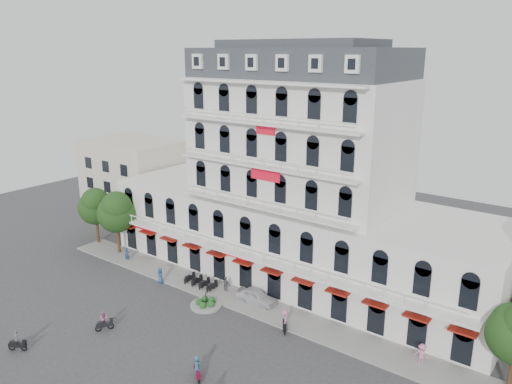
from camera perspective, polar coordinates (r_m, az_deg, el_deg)
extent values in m
plane|color=#38383A|center=(46.12, -8.10, -16.75)|extent=(120.00, 120.00, 0.00)
cube|color=gray|center=(51.86, -0.92, -12.52)|extent=(53.00, 4.00, 0.16)
cube|color=silver|center=(56.73, 4.67, -5.07)|extent=(45.00, 14.00, 9.00)
cube|color=silver|center=(53.78, 4.93, 5.93)|extent=(22.00, 12.00, 13.00)
cube|color=#2D3035|center=(52.99, 5.14, 14.48)|extent=(21.56, 11.76, 3.00)
cube|color=#2D3035|center=(52.97, 5.20, 16.54)|extent=(15.84, 8.64, 0.80)
cube|color=maroon|center=(51.40, 0.10, -8.53)|extent=(40.50, 1.00, 0.15)
cube|color=red|center=(49.32, 1.07, 2.11)|extent=(3.50, 0.10, 1.40)
cube|color=beige|center=(76.98, -13.65, 1.35)|extent=(14.00, 10.00, 12.00)
cylinder|color=gray|center=(51.55, -5.72, -12.74)|extent=(3.20, 3.20, 0.24)
cylinder|color=black|center=(51.19, -5.75, -11.97)|extent=(0.08, 0.08, 1.40)
sphere|color=#194918|center=(50.98, -5.14, -12.65)|extent=(0.70, 0.70, 0.70)
sphere|color=#194918|center=(51.69, -5.04, -12.22)|extent=(0.70, 0.70, 0.70)
sphere|color=#194918|center=(52.01, -5.88, -12.06)|extent=(0.70, 0.70, 0.70)
sphere|color=#194918|center=(51.49, -6.52, -12.38)|extent=(0.70, 0.70, 0.70)
sphere|color=#194918|center=(50.85, -6.09, -12.76)|extent=(0.70, 0.70, 0.70)
cylinder|color=#382314|center=(69.40, -17.65, -4.22)|extent=(0.36, 0.36, 3.52)
sphere|color=black|center=(68.41, -17.87, -1.71)|extent=(4.48, 4.48, 4.48)
sphere|color=black|center=(67.55, -17.91, -1.00)|extent=(3.52, 3.52, 3.52)
sphere|color=black|center=(68.70, -17.91, -1.07)|extent=(3.20, 3.20, 3.20)
cylinder|color=#382314|center=(65.26, -15.43, -5.22)|extent=(0.36, 0.36, 3.74)
sphere|color=black|center=(64.15, -15.65, -2.39)|extent=(4.76, 4.76, 4.76)
sphere|color=black|center=(63.27, -15.66, -1.59)|extent=(3.74, 3.74, 3.74)
sphere|color=black|center=(64.42, -15.70, -1.68)|extent=(3.40, 3.40, 3.40)
cylinder|color=#382314|center=(43.74, 27.10, -17.86)|extent=(0.36, 0.36, 3.43)
imported|color=silver|center=(51.53, 0.02, -11.86)|extent=(4.52, 1.98, 1.52)
cube|color=black|center=(48.94, -25.60, -15.48)|extent=(1.46, 1.09, 0.35)
torus|color=black|center=(48.81, -24.98, -15.86)|extent=(0.57, 0.42, 0.60)
torus|color=black|center=(49.34, -26.13, -15.65)|extent=(0.57, 0.42, 0.60)
imported|color=#505257|center=(48.62, -25.69, -14.84)|extent=(0.64, 0.58, 1.47)
cube|color=black|center=(49.25, -16.94, -14.31)|extent=(1.04, 1.48, 0.35)
torus|color=black|center=(49.42, -16.26, -14.50)|extent=(0.40, 0.58, 0.60)
torus|color=black|center=(49.34, -17.57, -14.67)|extent=(0.40, 0.58, 0.60)
imported|color=#C86AA5|center=(48.93, -17.00, -13.66)|extent=(0.85, 0.91, 1.49)
cube|color=maroon|center=(41.58, -6.73, -19.85)|extent=(1.42, 1.17, 0.35)
torus|color=black|center=(42.18, -6.86, -19.72)|extent=(0.56, 0.45, 0.60)
torus|color=black|center=(41.30, -6.56, -20.58)|extent=(0.56, 0.45, 0.60)
imported|color=#2A597E|center=(41.18, -6.76, -19.06)|extent=(0.93, 0.87, 1.59)
cube|color=black|center=(47.17, 3.29, -15.01)|extent=(1.14, 1.43, 0.35)
torus|color=black|center=(46.84, 3.29, -15.64)|extent=(0.44, 0.56, 0.60)
torus|color=black|center=(47.78, 3.27, -14.95)|extent=(0.44, 0.56, 0.60)
imported|color=pink|center=(46.81, 3.30, -14.26)|extent=(1.10, 1.21, 1.63)
imported|color=navy|center=(56.62, -10.86, -9.35)|extent=(0.95, 0.72, 1.75)
imported|color=#514F56|center=(53.72, -3.47, -10.52)|extent=(1.08, 0.55, 1.77)
imported|color=pink|center=(44.80, 18.42, -17.18)|extent=(1.22, 0.75, 1.83)
imported|color=navy|center=(62.95, -14.52, -6.96)|extent=(0.73, 0.64, 1.69)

